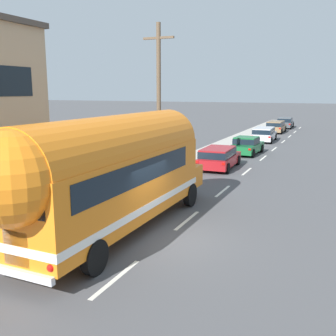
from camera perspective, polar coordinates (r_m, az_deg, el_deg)
The scene contains 10 objects.
ground_plane at distance 13.57m, azimuth -0.47°, elevation -10.19°, with size 300.00×300.00×0.00m, color #4C4C4F.
lane_markings at distance 26.03m, azimuth 6.19°, elevation 0.18°, with size 3.70×80.00×0.01m.
sidewalk_slab at distance 24.13m, azimuth -0.60°, elevation -0.45°, with size 2.05×90.00×0.15m, color #ADA89E.
utility_pole at distance 22.06m, azimuth -1.35°, elevation 9.83°, with size 1.80×0.24×8.50m.
painted_bus at distance 13.27m, azimuth -8.56°, elevation -0.42°, with size 2.68×11.66×4.12m.
car_lead at distance 25.37m, azimuth 7.34°, elevation 1.67°, with size 2.12×4.53×1.37m.
car_second at distance 31.54m, azimuth 11.29°, elevation 3.29°, with size 2.08×4.31×1.37m.
car_third at distance 39.81m, azimuth 13.72°, elevation 4.89°, with size 2.14×4.89×1.37m.
car_fourth at distance 48.49m, azimuth 15.35°, elevation 5.89°, with size 1.89×4.65×1.37m.
car_fifth at distance 54.96m, azimuth 16.58°, elevation 6.35°, with size 2.06×4.81×1.37m.
Camera 1 is at (5.22, -11.50, 4.95)m, focal length 42.12 mm.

